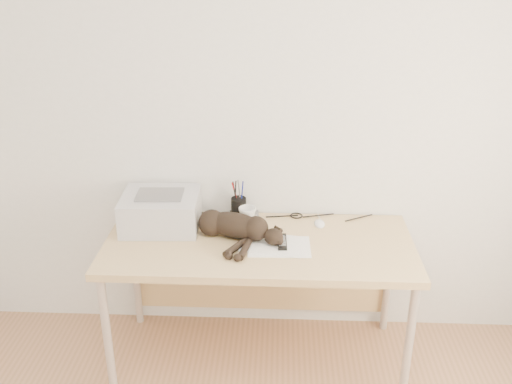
{
  "coord_description": "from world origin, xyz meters",
  "views": [
    {
      "loc": [
        0.1,
        -1.2,
        2.16
      ],
      "look_at": [
        -0.01,
        1.34,
        1.05
      ],
      "focal_mm": 40.0,
      "sensor_mm": 36.0,
      "label": 1
    }
  ],
  "objects_px": {
    "mouse": "(320,222)",
    "printer": "(161,211)",
    "desk": "(260,256)",
    "mug": "(248,215)",
    "pen_cup": "(239,207)",
    "cat": "(232,227)"
  },
  "relations": [
    {
      "from": "printer",
      "to": "mouse",
      "type": "relative_size",
      "value": 4.25
    },
    {
      "from": "printer",
      "to": "mug",
      "type": "height_order",
      "value": "printer"
    },
    {
      "from": "desk",
      "to": "printer",
      "type": "height_order",
      "value": "printer"
    },
    {
      "from": "desk",
      "to": "mouse",
      "type": "height_order",
      "value": "mouse"
    },
    {
      "from": "mouse",
      "to": "mug",
      "type": "bearing_deg",
      "value": 175.95
    },
    {
      "from": "mug",
      "to": "pen_cup",
      "type": "bearing_deg",
      "value": 128.36
    },
    {
      "from": "desk",
      "to": "cat",
      "type": "relative_size",
      "value": 2.65
    },
    {
      "from": "pen_cup",
      "to": "mouse",
      "type": "distance_m",
      "value": 0.46
    },
    {
      "from": "mug",
      "to": "pen_cup",
      "type": "height_order",
      "value": "pen_cup"
    },
    {
      "from": "cat",
      "to": "mug",
      "type": "bearing_deg",
      "value": 86.61
    },
    {
      "from": "printer",
      "to": "cat",
      "type": "relative_size",
      "value": 0.7
    },
    {
      "from": "mug",
      "to": "mouse",
      "type": "xyz_separation_m",
      "value": [
        0.4,
        -0.01,
        -0.03
      ]
    },
    {
      "from": "desk",
      "to": "pen_cup",
      "type": "xyz_separation_m",
      "value": [
        -0.13,
        0.2,
        0.19
      ]
    },
    {
      "from": "mug",
      "to": "mouse",
      "type": "distance_m",
      "value": 0.4
    },
    {
      "from": "desk",
      "to": "pen_cup",
      "type": "relative_size",
      "value": 7.36
    },
    {
      "from": "pen_cup",
      "to": "mouse",
      "type": "xyz_separation_m",
      "value": [
        0.45,
        -0.07,
        -0.04
      ]
    },
    {
      "from": "mug",
      "to": "pen_cup",
      "type": "relative_size",
      "value": 0.45
    },
    {
      "from": "cat",
      "to": "printer",
      "type": "bearing_deg",
      "value": -176.74
    },
    {
      "from": "cat",
      "to": "pen_cup",
      "type": "bearing_deg",
      "value": 104.73
    },
    {
      "from": "mouse",
      "to": "printer",
      "type": "bearing_deg",
      "value": -179.38
    },
    {
      "from": "cat",
      "to": "mug",
      "type": "distance_m",
      "value": 0.19
    },
    {
      "from": "desk",
      "to": "mug",
      "type": "bearing_deg",
      "value": 117.8
    }
  ]
}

